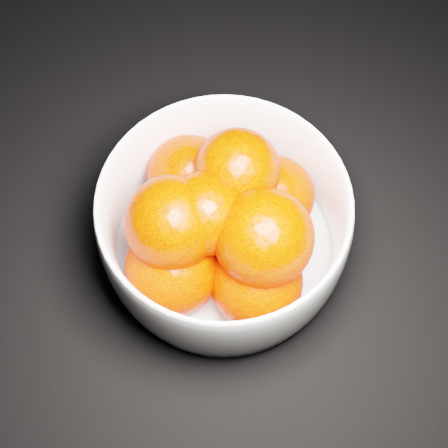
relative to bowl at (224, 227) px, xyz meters
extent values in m
cube|color=black|center=(0.25, 0.25, -0.06)|extent=(3.00, 3.00, 0.00)
cylinder|color=white|center=(0.00, 0.00, -0.05)|extent=(0.23, 0.23, 0.01)
sphere|color=#F12401|center=(0.06, 0.02, 0.00)|extent=(0.08, 0.08, 0.08)
sphere|color=#F12401|center=(-0.02, 0.06, 0.00)|extent=(0.09, 0.09, 0.09)
sphere|color=#F12401|center=(-0.06, -0.03, 0.00)|extent=(0.09, 0.09, 0.09)
sphere|color=#F12401|center=(0.02, -0.06, 0.00)|extent=(0.09, 0.09, 0.09)
sphere|color=#F12401|center=(0.02, 0.03, 0.05)|extent=(0.08, 0.08, 0.08)
sphere|color=#F12401|center=(-0.05, -0.01, 0.05)|extent=(0.09, 0.09, 0.09)
sphere|color=#F12401|center=(0.03, -0.04, 0.05)|extent=(0.09, 0.09, 0.09)
sphere|color=#F12401|center=(-0.02, 0.00, 0.05)|extent=(0.08, 0.08, 0.08)
camera|label=1|loc=(-0.06, -0.25, 0.54)|focal=50.00mm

